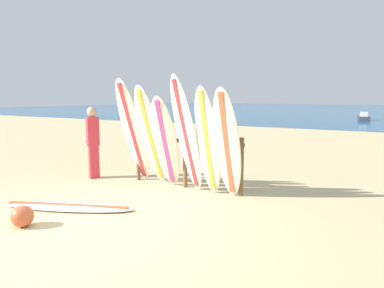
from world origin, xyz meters
name	(u,v)px	position (x,y,z in m)	size (l,w,h in m)	color
ground_plane	(73,230)	(0.00, 0.00, 0.00)	(120.00, 120.00, 0.00)	#CCB784
ocean_water	(355,109)	(0.00, 58.00, 0.00)	(120.00, 80.00, 0.01)	#1E5984
surfboard_rack	(185,153)	(0.21, 2.85, 0.74)	(2.67, 0.09, 1.16)	brown
surfboard_leaning_far_left	(133,132)	(-0.93, 2.53, 1.17)	(0.59, 1.06, 2.34)	white
surfboard_leaning_left	(151,136)	(-0.48, 2.59, 1.10)	(0.57, 0.99, 2.20)	white
surfboard_leaning_center_left	(166,143)	(-0.07, 2.53, 0.99)	(0.62, 0.83, 1.98)	beige
surfboard_leaning_center	(187,135)	(0.49, 2.46, 1.19)	(0.60, 0.89, 2.38)	white
surfboard_leaning_center_right	(208,142)	(0.94, 2.49, 1.08)	(0.49, 0.68, 2.16)	silver
surfboard_leaning_right	(227,144)	(1.35, 2.48, 1.07)	(0.55, 0.71, 2.13)	silver
surfboard_lying_on_sand	(67,206)	(-0.86, 0.63, 0.04)	(2.42, 1.36, 0.08)	white
beachgoer_standing	(93,139)	(-2.12, 2.48, 0.94)	(0.28, 0.32, 1.71)	#D8333F
small_boat_offshore	(364,118)	(2.56, 28.27, 0.26)	(1.08, 2.34, 0.71)	#333842
beach_ball	(22,216)	(-0.76, -0.27, 0.16)	(0.33, 0.33, 0.33)	#CC5933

